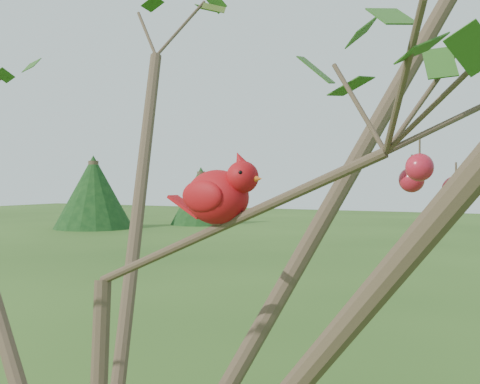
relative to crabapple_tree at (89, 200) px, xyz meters
The scene contains 3 objects.
crabapple_tree is the anchor object (origin of this frame).
cardinal 0.24m from the crabapple_tree, 24.46° to the left, with size 0.21×0.11×0.14m.
distant_trees 24.03m from the crabapple_tree, 99.34° to the left, with size 40.84×14.53×3.25m.
Camera 1 is at (0.78, -0.86, 2.16)m, focal length 45.00 mm.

